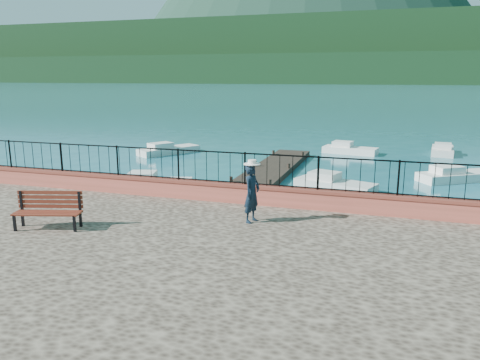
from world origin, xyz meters
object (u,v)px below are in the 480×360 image
Objects in this scene: park_bench at (49,218)px; person at (252,193)px; boat_4 at (350,147)px; boat_0 at (154,180)px; boat_5 at (443,148)px; boat_1 at (335,181)px; boat_2 at (457,173)px; boat_3 at (169,148)px.

person is (4.76, 2.10, 0.49)m from park_bench.
boat_4 is at bearing 59.46° from park_bench.
boat_5 is at bearing 31.51° from boat_0.
boat_1 is (5.94, 11.28, -1.08)m from park_bench.
boat_5 is at bearing 56.07° from boat_2.
boat_0 is (-6.65, 6.96, -1.58)m from person.
park_bench is 12.79m from boat_1.
park_bench reaches higher than boat_2.
boat_2 is at bearing 37.02° from park_bench.
boat_4 is (11.30, 3.69, 0.00)m from boat_3.
park_bench is at bearing -94.30° from boat_4.
person is at bearing -82.39° from boat_4.
boat_0 is at bearing 58.19° from person.
boat_3 is (-11.53, 6.83, 0.00)m from boat_1.
person is 9.76m from boat_0.
park_bench reaches higher than boat_3.
park_bench is 26.09m from boat_5.
person is at bearing -77.93° from boat_1.
boat_5 is (17.06, 5.30, 0.00)m from boat_3.
boat_2 is 8.43m from boat_5.
park_bench is 22.56m from boat_4.
park_bench is 0.50× the size of boat_1.
boat_4 is (-5.63, 6.82, 0.00)m from boat_2.
person is 19.78m from boat_4.
person is 19.12m from boat_3.
park_bench is 5.23m from person.
boat_5 is at bearing 84.94° from boat_1.
park_bench is 0.43× the size of boat_3.
person reaches higher than boat_1.
boat_1 is at bearing 0.24° from boat_0.
boat_4 and boat_5 have the same top height.
boat_5 is at bearing 48.04° from park_bench.
boat_2 is 8.84m from boat_4.
boat_5 is at bearing -2.99° from person.
boat_2 and boat_5 have the same top height.
boat_1 is (1.18, 9.17, -1.58)m from person.
boat_4 is at bearing 11.72° from person.
boat_2 is at bearing -40.09° from boat_4.
boat_1 is (7.84, 2.21, 0.00)m from boat_0.
boat_1 is 0.94× the size of boat_2.
boat_2 is at bearing -12.58° from person.
boat_0 is at bearing 85.95° from park_bench.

